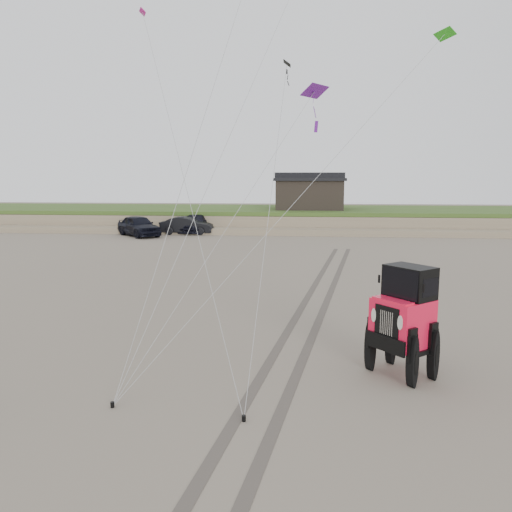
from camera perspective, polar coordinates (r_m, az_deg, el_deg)
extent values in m
plane|color=#6B6054|center=(10.94, -3.61, -16.06)|extent=(160.00, 160.00, 0.00)
cube|color=#7A6B54|center=(47.97, 3.66, 4.26)|extent=(160.00, 12.00, 1.40)
cube|color=#2D4719|center=(47.91, 3.67, 5.27)|extent=(160.00, 12.00, 0.35)
cube|color=#7A6B54|center=(41.55, 3.34, 2.91)|extent=(160.00, 3.50, 0.50)
cube|color=black|center=(46.81, 6.11, 6.96)|extent=(6.00, 5.00, 2.60)
cube|color=black|center=(46.79, 6.14, 8.70)|extent=(6.40, 5.40, 0.25)
cube|color=black|center=(46.79, 6.15, 9.16)|extent=(6.40, 1.20, 0.50)
imported|color=black|center=(40.81, -13.25, 3.39)|extent=(4.75, 4.88, 1.66)
imported|color=black|center=(41.44, -7.92, 3.47)|extent=(4.37, 1.58, 1.43)
imported|color=black|center=(42.92, -6.89, 3.73)|extent=(2.26, 5.28, 1.52)
cube|color=#6A1B96|center=(22.05, 6.73, 18.22)|extent=(1.25, 1.34, 0.46)
cube|color=#DD1B95|center=(20.18, -12.84, 25.57)|extent=(0.35, 0.41, 0.22)
cube|color=green|center=(19.42, 20.78, 22.62)|extent=(0.72, 0.71, 0.35)
cube|color=black|center=(17.75, 3.57, 21.11)|extent=(0.25, 0.44, 0.19)
cylinder|color=black|center=(10.97, -16.09, -16.01)|extent=(0.08, 0.08, 0.12)
cylinder|color=black|center=(10.05, -1.40, -18.05)|extent=(0.08, 0.08, 0.12)
cube|color=#4C443D|center=(18.37, 5.37, -5.64)|extent=(4.42, 29.74, 0.01)
cube|color=#4C443D|center=(18.39, 7.88, -5.68)|extent=(4.42, 29.74, 0.01)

